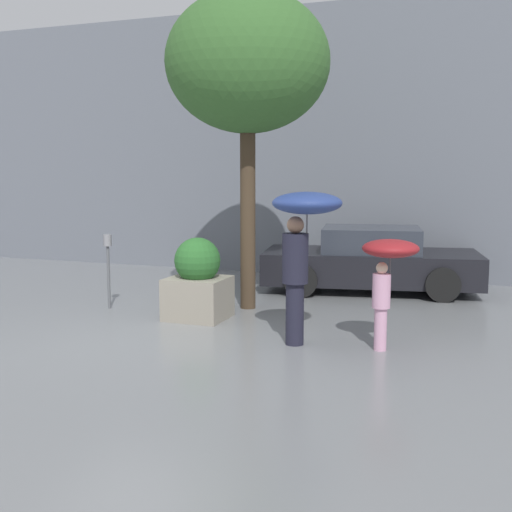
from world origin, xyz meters
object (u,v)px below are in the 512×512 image
(planter_box, at_px, (198,282))
(person_adult, at_px, (303,230))
(street_tree, at_px, (248,64))
(parked_car_near, at_px, (371,261))
(person_child, at_px, (388,263))
(parking_meter, at_px, (108,256))

(planter_box, xyz_separation_m, person_adult, (2.02, -0.96, 0.99))
(street_tree, bearing_deg, parked_car_near, 54.43)
(planter_box, distance_m, person_child, 3.29)
(person_child, bearing_deg, parking_meter, 144.33)
(planter_box, relative_size, street_tree, 0.25)
(planter_box, relative_size, parked_car_near, 0.30)
(parked_car_near, distance_m, street_tree, 4.59)
(planter_box, xyz_separation_m, parking_meter, (-1.77, 0.16, 0.33))
(person_child, relative_size, street_tree, 0.28)
(parked_car_near, distance_m, parking_meter, 5.13)
(planter_box, bearing_deg, person_adult, -25.47)
(planter_box, height_order, person_child, person_child)
(parked_car_near, bearing_deg, person_adult, 167.67)
(person_child, distance_m, parking_meter, 5.01)
(person_child, bearing_deg, street_tree, 120.95)
(parked_car_near, bearing_deg, person_child, -177.37)
(planter_box, relative_size, person_adult, 0.63)
(planter_box, distance_m, person_adult, 2.44)
(person_adult, xyz_separation_m, parking_meter, (-3.79, 1.12, -0.66))
(person_adult, relative_size, parking_meter, 1.62)
(parked_car_near, xyz_separation_m, parking_meter, (-3.95, -3.25, 0.34))
(person_adult, bearing_deg, planter_box, 155.83)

